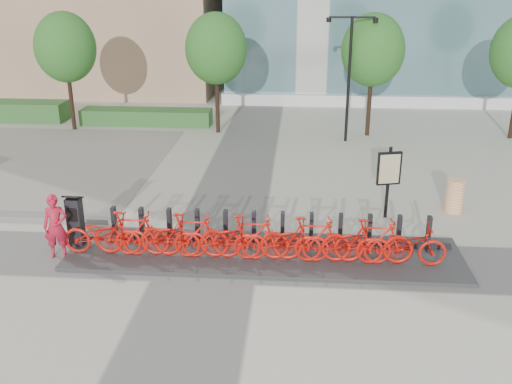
# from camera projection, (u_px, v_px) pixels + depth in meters

# --- Properties ---
(ground) EXTENTS (120.00, 120.00, 0.00)m
(ground) POSITION_uv_depth(u_px,v_px,m) (210.00, 259.00, 13.81)
(ground) COLOR beige
(hedge_b) EXTENTS (6.00, 1.20, 0.70)m
(hedge_b) POSITION_uv_depth(u_px,v_px,m) (147.00, 117.00, 26.37)
(hedge_b) COLOR #2B5E2B
(hedge_b) RESTS_ON ground
(tree_0) EXTENTS (2.60, 2.60, 5.10)m
(tree_0) POSITION_uv_depth(u_px,v_px,m) (65.00, 47.00, 24.32)
(tree_0) COLOR #312319
(tree_0) RESTS_ON ground
(tree_1) EXTENTS (2.60, 2.60, 5.10)m
(tree_1) POSITION_uv_depth(u_px,v_px,m) (216.00, 49.00, 23.85)
(tree_1) COLOR #312319
(tree_1) RESTS_ON ground
(tree_2) EXTENTS (2.60, 2.60, 5.10)m
(tree_2) POSITION_uv_depth(u_px,v_px,m) (373.00, 50.00, 23.38)
(tree_2) COLOR #312319
(tree_2) RESTS_ON ground
(streetlamp) EXTENTS (2.00, 0.20, 5.00)m
(streetlamp) POSITION_uv_depth(u_px,v_px,m) (350.00, 65.00, 22.68)
(streetlamp) COLOR black
(streetlamp) RESTS_ON ground
(dock_pad) EXTENTS (9.60, 2.40, 0.08)m
(dock_pad) POSITION_uv_depth(u_px,v_px,m) (264.00, 254.00, 13.99)
(dock_pad) COLOR #39393A
(dock_pad) RESTS_ON ground
(dock_rail_posts) EXTENTS (8.02, 0.50, 0.85)m
(dock_rail_posts) POSITION_uv_depth(u_px,v_px,m) (268.00, 229.00, 14.26)
(dock_rail_posts) COLOR black
(dock_rail_posts) RESTS_ON dock_pad
(bike_0) EXTENTS (1.91, 0.67, 1.00)m
(bike_0) POSITION_uv_depth(u_px,v_px,m) (103.00, 234.00, 13.75)
(bike_0) COLOR red
(bike_0) RESTS_ON dock_pad
(bike_1) EXTENTS (1.85, 0.52, 1.11)m
(bike_1) POSITION_uv_depth(u_px,v_px,m) (132.00, 233.00, 13.68)
(bike_1) COLOR red
(bike_1) RESTS_ON dock_pad
(bike_2) EXTENTS (1.91, 0.67, 1.00)m
(bike_2) POSITION_uv_depth(u_px,v_px,m) (161.00, 236.00, 13.65)
(bike_2) COLOR red
(bike_2) RESTS_ON dock_pad
(bike_3) EXTENTS (1.85, 0.52, 1.11)m
(bike_3) POSITION_uv_depth(u_px,v_px,m) (191.00, 235.00, 13.58)
(bike_3) COLOR red
(bike_3) RESTS_ON dock_pad
(bike_4) EXTENTS (1.91, 0.67, 1.00)m
(bike_4) POSITION_uv_depth(u_px,v_px,m) (221.00, 238.00, 13.54)
(bike_4) COLOR red
(bike_4) RESTS_ON dock_pad
(bike_5) EXTENTS (1.85, 0.52, 1.11)m
(bike_5) POSITION_uv_depth(u_px,v_px,m) (251.00, 237.00, 13.47)
(bike_5) COLOR red
(bike_5) RESTS_ON dock_pad
(bike_6) EXTENTS (1.91, 0.67, 1.00)m
(bike_6) POSITION_uv_depth(u_px,v_px,m) (281.00, 240.00, 13.44)
(bike_6) COLOR red
(bike_6) RESTS_ON dock_pad
(bike_7) EXTENTS (1.85, 0.52, 1.11)m
(bike_7) POSITION_uv_depth(u_px,v_px,m) (312.00, 239.00, 13.37)
(bike_7) COLOR red
(bike_7) RESTS_ON dock_pad
(bike_8) EXTENTS (1.91, 0.67, 1.00)m
(bike_8) POSITION_uv_depth(u_px,v_px,m) (343.00, 243.00, 13.33)
(bike_8) COLOR red
(bike_8) RESTS_ON dock_pad
(bike_9) EXTENTS (1.85, 0.52, 1.11)m
(bike_9) POSITION_uv_depth(u_px,v_px,m) (374.00, 241.00, 13.26)
(bike_9) COLOR red
(bike_9) RESTS_ON dock_pad
(bike_10) EXTENTS (1.91, 0.67, 1.00)m
(bike_10) POSITION_uv_depth(u_px,v_px,m) (405.00, 245.00, 13.23)
(bike_10) COLOR red
(bike_10) RESTS_ON dock_pad
(kiosk) EXTENTS (0.43, 0.37, 1.36)m
(kiosk) POSITION_uv_depth(u_px,v_px,m) (75.00, 220.00, 14.16)
(kiosk) COLOR black
(kiosk) RESTS_ON dock_pad
(worker_red) EXTENTS (0.65, 0.49, 1.60)m
(worker_red) POSITION_uv_depth(u_px,v_px,m) (56.00, 226.00, 13.67)
(worker_red) COLOR red
(worker_red) RESTS_ON ground
(construction_barrel) EXTENTS (0.67, 0.67, 0.98)m
(construction_barrel) POSITION_uv_depth(u_px,v_px,m) (454.00, 196.00, 16.45)
(construction_barrel) COLOR #F26C00
(construction_barrel) RESTS_ON ground
(map_sign) EXTENTS (0.68, 0.27, 2.07)m
(map_sign) POSITION_uv_depth(u_px,v_px,m) (389.00, 171.00, 15.74)
(map_sign) COLOR black
(map_sign) RESTS_ON ground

